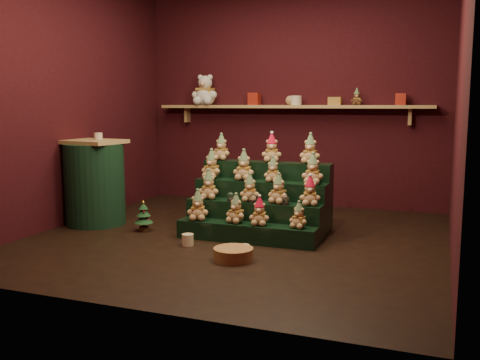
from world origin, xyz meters
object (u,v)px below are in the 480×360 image
at_px(side_table, 95,183).
at_px(mug_right, 244,250).
at_px(snow_globe_c, 286,200).
at_px(brown_bear, 357,97).
at_px(mug_left, 188,240).
at_px(snow_globe_b, 252,198).
at_px(white_bear, 205,86).
at_px(riser_tier_front, 246,233).
at_px(wicker_basket, 233,254).
at_px(mini_christmas_tree, 144,216).
at_px(snow_globe_a, 231,197).

distance_m(side_table, mug_right, 2.12).
distance_m(snow_globe_c, brown_bear, 2.09).
bearing_deg(snow_globe_c, mug_left, -149.32).
relative_size(snow_globe_b, white_bear, 0.18).
relative_size(riser_tier_front, mug_right, 15.05).
bearing_deg(wicker_basket, brown_bear, 76.51).
bearing_deg(white_bear, mug_left, -70.60).
bearing_deg(mug_right, mini_christmas_tree, 160.33).
height_order(snow_globe_a, brown_bear, brown_bear).
relative_size(snow_globe_c, brown_bear, 0.48).
relative_size(snow_globe_a, brown_bear, 0.47).
distance_m(snow_globe_a, wicker_basket, 0.92).
bearing_deg(mug_right, brown_bear, 76.15).
bearing_deg(snow_globe_a, riser_tier_front, -35.63).
xyz_separation_m(mini_christmas_tree, mug_left, (0.70, -0.36, -0.11)).
bearing_deg(white_bear, mini_christmas_tree, -86.54).
bearing_deg(snow_globe_c, snow_globe_b, 180.00).
distance_m(snow_globe_a, mini_christmas_tree, 0.98).
height_order(mini_christmas_tree, wicker_basket, mini_christmas_tree).
bearing_deg(snow_globe_a, mug_right, -58.16).
bearing_deg(brown_bear, mug_right, -115.80).
height_order(riser_tier_front, side_table, side_table).
xyz_separation_m(side_table, mug_right, (1.99, -0.58, -0.42)).
xyz_separation_m(riser_tier_front, snow_globe_a, (-0.22, 0.16, 0.32)).
distance_m(mug_left, white_bear, 2.86).
height_order(snow_globe_c, wicker_basket, snow_globe_c).
bearing_deg(mug_right, white_bear, 121.43).
distance_m(snow_globe_b, white_bear, 2.51).
bearing_deg(mug_right, side_table, 163.82).
xyz_separation_m(mug_right, wicker_basket, (-0.03, -0.19, 0.01)).
relative_size(snow_globe_a, mini_christmas_tree, 0.28).
bearing_deg(brown_bear, riser_tier_front, -122.55).
bearing_deg(riser_tier_front, mini_christmas_tree, 178.29).
bearing_deg(wicker_basket, riser_tier_front, 100.47).
bearing_deg(snow_globe_c, mug_right, -109.34).
bearing_deg(riser_tier_front, white_bear, 123.92).
height_order(riser_tier_front, snow_globe_c, snow_globe_c).
bearing_deg(brown_bear, side_table, -157.00).
xyz_separation_m(snow_globe_a, wicker_basket, (0.34, -0.78, -0.35)).
height_order(mug_left, brown_bear, brown_bear).
bearing_deg(side_table, white_bear, 80.31).
relative_size(snow_globe_a, mug_left, 0.85).
distance_m(riser_tier_front, mug_left, 0.57).
distance_m(mug_right, brown_bear, 2.81).
relative_size(snow_globe_c, mug_left, 0.86).
xyz_separation_m(snow_globe_a, mini_christmas_tree, (-0.94, -0.13, -0.24)).
bearing_deg(brown_bear, snow_globe_a, -130.06).
distance_m(riser_tier_front, side_table, 1.89).
bearing_deg(side_table, mug_left, -11.97).
relative_size(snow_globe_b, mug_left, 0.85).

